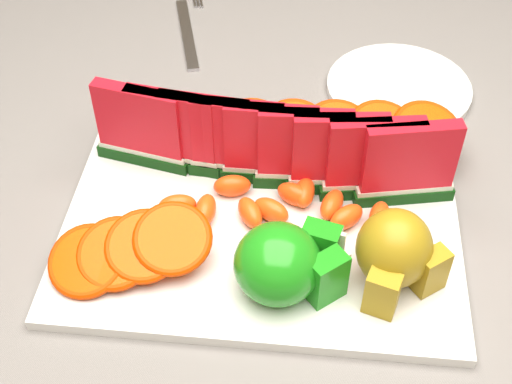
# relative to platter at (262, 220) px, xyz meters

# --- Properties ---
(table) EXTENTS (1.40, 0.90, 0.75)m
(table) POSITION_rel_platter_xyz_m (-0.01, 0.04, -0.11)
(table) COLOR #4B2617
(table) RESTS_ON ground
(tablecloth) EXTENTS (1.53, 1.03, 0.20)m
(tablecloth) POSITION_rel_platter_xyz_m (-0.01, 0.04, -0.05)
(tablecloth) COLOR slate
(tablecloth) RESTS_ON table
(platter) EXTENTS (0.40, 0.30, 0.01)m
(platter) POSITION_rel_platter_xyz_m (0.00, 0.00, 0.00)
(platter) COLOR silver
(platter) RESTS_ON tablecloth
(apple_cluster) EXTENTS (0.11, 0.10, 0.07)m
(apple_cluster) POSITION_rel_platter_xyz_m (0.03, -0.09, 0.04)
(apple_cluster) COLOR #298519
(apple_cluster) RESTS_ON platter
(pear_cluster) EXTENTS (0.09, 0.09, 0.08)m
(pear_cluster) POSITION_rel_platter_xyz_m (0.13, -0.07, 0.04)
(pear_cluster) COLOR #A37620
(pear_cluster) RESTS_ON platter
(side_plate) EXTENTS (0.20, 0.20, 0.01)m
(side_plate) POSITION_rel_platter_xyz_m (0.15, 0.24, -0.00)
(side_plate) COLOR silver
(side_plate) RESTS_ON tablecloth
(fork) EXTENTS (0.06, 0.19, 0.00)m
(fork) POSITION_rel_platter_xyz_m (-0.14, 0.35, -0.00)
(fork) COLOR silver
(fork) RESTS_ON tablecloth
(watermelon_row) EXTENTS (0.39, 0.07, 0.10)m
(watermelon_row) POSITION_rel_platter_xyz_m (0.00, 0.06, 0.05)
(watermelon_row) COLOR #0E3917
(watermelon_row) RESTS_ON platter
(orange_fan_front) EXTENTS (0.17, 0.11, 0.05)m
(orange_fan_front) POSITION_rel_platter_xyz_m (-0.12, -0.08, 0.03)
(orange_fan_front) COLOR #E84F19
(orange_fan_front) RESTS_ON platter
(orange_fan_back) EXTENTS (0.38, 0.11, 0.05)m
(orange_fan_back) POSITION_rel_platter_xyz_m (0.03, 0.12, 0.03)
(orange_fan_back) COLOR #E84F19
(orange_fan_back) RESTS_ON platter
(tangerine_segments) EXTENTS (0.24, 0.08, 0.02)m
(tangerine_segments) POSITION_rel_platter_xyz_m (0.02, 0.01, 0.02)
(tangerine_segments) COLOR orange
(tangerine_segments) RESTS_ON platter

